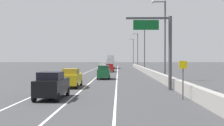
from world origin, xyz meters
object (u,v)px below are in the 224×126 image
at_px(speed_advisory_sign, 183,77).
at_px(car_black_2, 52,85).
at_px(lamp_post_right_second, 163,35).
at_px(car_red_3, 110,68).
at_px(lamp_post_right_fifth, 133,50).
at_px(car_yellow_0, 72,78).
at_px(lamp_post_right_fourth, 137,48).
at_px(box_truck, 111,62).
at_px(car_green_4, 104,72).
at_px(overhead_sign_gantry, 163,43).
at_px(car_white_1, 102,65).
at_px(lamp_post_right_third, 144,44).

bearing_deg(speed_advisory_sign, car_black_2, 178.36).
relative_size(lamp_post_right_second, car_red_3, 2.52).
bearing_deg(lamp_post_right_fifth, car_yellow_0, -97.50).
bearing_deg(car_yellow_0, lamp_post_right_fourth, 79.40).
relative_size(lamp_post_right_second, box_truck, 1.32).
relative_size(car_red_3, car_green_4, 1.04).
height_order(overhead_sign_gantry, speed_advisory_sign, overhead_sign_gantry).
bearing_deg(box_truck, car_white_1, 143.51).
relative_size(lamp_post_right_fourth, lamp_post_right_fifth, 1.00).
relative_size(lamp_post_right_fifth, car_red_3, 2.52).
height_order(car_black_2, box_truck, box_truck).
bearing_deg(car_green_4, car_white_1, 93.66).
xyz_separation_m(overhead_sign_gantry, lamp_post_right_second, (2.10, 12.13, 1.91)).
xyz_separation_m(lamp_post_right_fourth, car_black_2, (-11.58, -69.65, -5.57)).
relative_size(lamp_post_right_third, car_green_4, 2.63).
xyz_separation_m(overhead_sign_gantry, lamp_post_right_third, (1.60, 37.70, 1.91)).
height_order(lamp_post_right_third, lamp_post_right_fourth, same).
distance_m(lamp_post_right_second, car_green_4, 10.64).
bearing_deg(car_yellow_0, lamp_post_right_third, 72.48).
bearing_deg(speed_advisory_sign, car_red_3, 99.42).
distance_m(lamp_post_right_third, car_white_1, 26.17).
bearing_deg(car_red_3, overhead_sign_gantry, -79.53).
relative_size(car_white_1, car_red_3, 0.97).
height_order(speed_advisory_sign, box_truck, box_truck).
relative_size(car_yellow_0, car_green_4, 1.00).
xyz_separation_m(lamp_post_right_second, car_yellow_0, (-11.80, -10.23, -5.60)).
bearing_deg(car_black_2, car_green_4, 81.52).
relative_size(car_yellow_0, car_red_3, 0.96).
bearing_deg(car_yellow_0, car_red_3, 84.62).
distance_m(overhead_sign_gantry, car_yellow_0, 10.56).
distance_m(lamp_post_right_second, box_truck, 47.50).
distance_m(car_black_2, car_green_4, 20.40).
distance_m(speed_advisory_sign, car_white_1, 68.02).
distance_m(speed_advisory_sign, car_yellow_0, 13.31).
bearing_deg(lamp_post_right_fourth, speed_advisory_sign, -91.09).
bearing_deg(box_truck, car_green_4, -89.74).
xyz_separation_m(car_yellow_0, car_black_2, (-0.10, -8.28, 0.03)).
relative_size(lamp_post_right_fourth, car_green_4, 2.63).
bearing_deg(car_green_4, lamp_post_right_third, 70.64).
relative_size(lamp_post_right_third, box_truck, 1.32).
height_order(overhead_sign_gantry, lamp_post_right_third, lamp_post_right_third).
bearing_deg(car_green_4, car_yellow_0, -103.72).
bearing_deg(lamp_post_right_second, car_black_2, -122.75).
height_order(car_white_1, car_red_3, car_red_3).
distance_m(lamp_post_right_third, car_red_3, 10.18).
bearing_deg(car_red_3, car_yellow_0, -95.38).
distance_m(overhead_sign_gantry, lamp_post_right_second, 12.45).
bearing_deg(speed_advisory_sign, box_truck, 96.52).
bearing_deg(lamp_post_right_fifth, car_green_4, -96.49).
bearing_deg(overhead_sign_gantry, car_green_4, 116.24).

